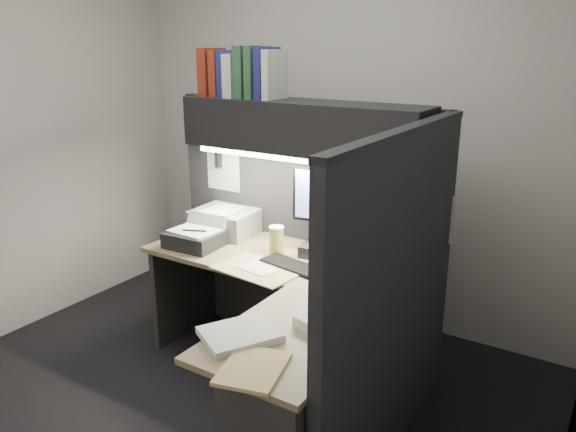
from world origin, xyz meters
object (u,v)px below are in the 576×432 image
Objects in this scene: coffee_cup at (276,241)px; printer at (226,221)px; desk at (274,356)px; notebook_stack at (195,239)px; overhead_shelf at (302,127)px; keyboard at (295,266)px; telephone at (376,264)px; monitor at (333,223)px.

coffee_cup and printer have the same top height.
desk is 1.05m from notebook_stack.
overhead_shelf reaches higher than keyboard.
telephone is 1.53× the size of coffee_cup.
keyboard is at bearing -25.21° from printer.
telephone is at bearing 5.11° from coffee_cup.
coffee_cup is 0.50× the size of notebook_stack.
keyboard is at bearing -33.13° from coffee_cup.
desk is at bearing -43.56° from printer.
notebook_stack is at bearing -160.87° from coffee_cup.
telephone is at bearing 11.53° from notebook_stack.
desk is at bearing -25.49° from notebook_stack.
keyboard is (-0.10, -0.27, -0.21)m from monitor.
overhead_shelf is 0.91m from telephone.
notebook_stack is (-0.89, 0.43, 0.34)m from desk.
overhead_shelf is 0.83m from keyboard.
coffee_cup is at bearing -165.58° from monitor.
printer is (-0.73, 0.29, 0.07)m from keyboard.
monitor is at bearing 80.25° from keyboard.
keyboard is 0.46m from telephone.
overhead_shelf reaches higher than desk.
coffee_cup reaches higher than telephone.
notebook_stack is at bearing -167.44° from monitor.
printer is 0.32m from notebook_stack.
monitor is at bearing -4.65° from printer.
printer is at bearing 176.47° from telephone.
telephone is (0.32, -0.07, -0.17)m from monitor.
coffee_cup is (-0.22, 0.14, 0.07)m from keyboard.
monitor is at bearing 95.20° from desk.
printer is at bearing 171.30° from monitor.
overhead_shelf is 3.79× the size of printer.
desk is at bearing -60.10° from keyboard.
coffee_cup is at bearing -19.46° from printer.
monitor is 0.37m from coffee_cup.
overhead_shelf is at bearing 60.37° from coffee_cup.
overhead_shelf is 0.99m from notebook_stack.
keyboard is 1.72× the size of telephone.
coffee_cup is (-0.39, 0.60, 0.37)m from desk.
monitor is 2.18× the size of telephone.
notebook_stack is (-0.59, -0.33, -0.72)m from overhead_shelf.
coffee_cup is (-0.08, -0.15, -0.69)m from overhead_shelf.
coffee_cup reaches higher than desk.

